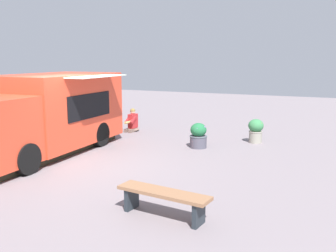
{
  "coord_description": "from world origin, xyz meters",
  "views": [
    {
      "loc": [
        -8.02,
        -6.17,
        2.68
      ],
      "look_at": [
        1.85,
        -1.7,
        0.73
      ],
      "focal_mm": 40.35,
      "sensor_mm": 36.0,
      "label": 1
    }
  ],
  "objects": [
    {
      "name": "ground_plane",
      "position": [
        0.0,
        0.0,
        0.0
      ],
      "size": [
        40.0,
        40.0,
        0.0
      ],
      "primitive_type": "plane",
      "color": "gray"
    },
    {
      "name": "food_truck",
      "position": [
        0.13,
        1.38,
        1.07
      ],
      "size": [
        5.4,
        2.91,
        2.22
      ],
      "color": "#E44328",
      "rests_on": "ground_plane"
    },
    {
      "name": "person_customer",
      "position": [
        4.0,
        0.72,
        0.32
      ],
      "size": [
        0.77,
        0.48,
        0.86
      ],
      "color": "#745E53",
      "rests_on": "ground_plane"
    },
    {
      "name": "planter_flowering_near",
      "position": [
        2.55,
        -2.4,
        0.37
      ],
      "size": [
        0.53,
        0.53,
        0.76
      ],
      "color": "#4B4A57",
      "rests_on": "ground_plane"
    },
    {
      "name": "planter_flowering_far",
      "position": [
        3.96,
        -3.84,
        0.41
      ],
      "size": [
        0.49,
        0.49,
        0.76
      ],
      "color": "gray",
      "rests_on": "ground_plane"
    },
    {
      "name": "plaza_bench",
      "position": [
        -2.5,
        -3.59,
        0.35
      ],
      "size": [
        0.59,
        1.72,
        0.46
      ],
      "color": "#8F6444",
      "rests_on": "ground_plane"
    }
  ]
}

